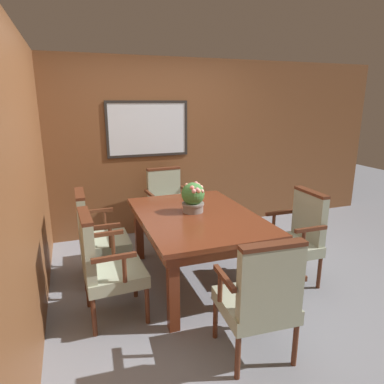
{
  "coord_description": "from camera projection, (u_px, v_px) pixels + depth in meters",
  "views": [
    {
      "loc": [
        -1.2,
        -2.96,
        1.87
      ],
      "look_at": [
        -0.03,
        0.32,
        0.94
      ],
      "focal_mm": 32.0,
      "sensor_mm": 36.0,
      "label": 1
    }
  ],
  "objects": [
    {
      "name": "ground_plane",
      "position": [
        205.0,
        286.0,
        3.57
      ],
      "size": [
        14.0,
        14.0,
        0.0
      ],
      "primitive_type": "plane",
      "color": "gray"
    },
    {
      "name": "chair_right_near",
      "position": [
        297.0,
        235.0,
        3.57
      ],
      "size": [
        0.52,
        0.57,
        0.98
      ],
      "rotation": [
        0.0,
        0.0,
        -1.59
      ],
      "color": "#562B19",
      "rests_on": "ground_plane"
    },
    {
      "name": "wall_back",
      "position": [
        159.0,
        148.0,
        4.85
      ],
      "size": [
        7.2,
        0.08,
        2.45
      ],
      "color": "brown",
      "rests_on": "ground_plane"
    },
    {
      "name": "chair_left_near",
      "position": [
        105.0,
        263.0,
        2.94
      ],
      "size": [
        0.53,
        0.58,
        0.98
      ],
      "rotation": [
        0.0,
        0.0,
        1.62
      ],
      "color": "#562B19",
      "rests_on": "ground_plane"
    },
    {
      "name": "chair_head_far",
      "position": [
        167.0,
        202.0,
        4.71
      ],
      "size": [
        0.58,
        0.54,
        0.98
      ],
      "rotation": [
        0.0,
        0.0,
        0.07
      ],
      "color": "#562B19",
      "rests_on": "ground_plane"
    },
    {
      "name": "chair_left_far",
      "position": [
        96.0,
        233.0,
        3.6
      ],
      "size": [
        0.51,
        0.56,
        0.98
      ],
      "rotation": [
        0.0,
        0.0,
        1.58
      ],
      "color": "#562B19",
      "rests_on": "ground_plane"
    },
    {
      "name": "potted_plant",
      "position": [
        193.0,
        197.0,
        3.56
      ],
      "size": [
        0.25,
        0.24,
        0.32
      ],
      "color": "gray",
      "rests_on": "dining_table"
    },
    {
      "name": "dining_table",
      "position": [
        197.0,
        223.0,
        3.55
      ],
      "size": [
        1.16,
        1.65,
        0.74
      ],
      "color": "maroon",
      "rests_on": "ground_plane"
    },
    {
      "name": "wall_left",
      "position": [
        26.0,
        184.0,
        2.74
      ],
      "size": [
        0.06,
        7.2,
        2.45
      ],
      "color": "brown",
      "rests_on": "ground_plane"
    },
    {
      "name": "chair_head_near",
      "position": [
        260.0,
        296.0,
        2.45
      ],
      "size": [
        0.58,
        0.54,
        0.98
      ],
      "rotation": [
        0.0,
        0.0,
        3.08
      ],
      "color": "#562B19",
      "rests_on": "ground_plane"
    }
  ]
}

